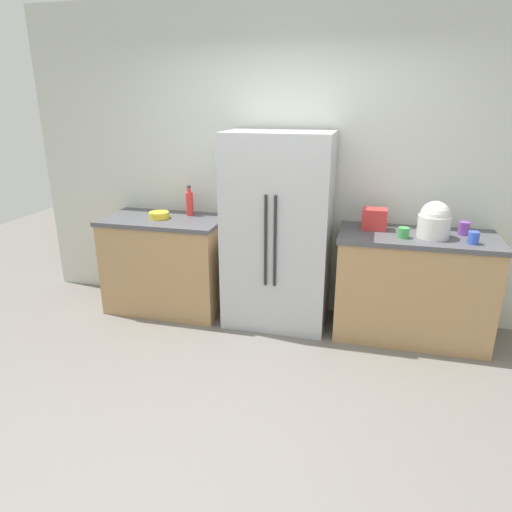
{
  "coord_description": "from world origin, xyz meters",
  "views": [
    {
      "loc": [
        0.72,
        -2.5,
        1.99
      ],
      "look_at": [
        -0.03,
        0.41,
        0.96
      ],
      "focal_mm": 32.09,
      "sensor_mm": 36.0,
      "label": 1
    }
  ],
  "objects_px": {
    "refrigerator": "(278,232)",
    "bowl_a": "(159,215)",
    "cup_c": "(474,238)",
    "rice_cooker": "(434,221)",
    "toaster": "(374,219)",
    "cup_a": "(464,228)",
    "cup_b": "(403,233)",
    "bottle_a": "(190,203)"
  },
  "relations": [
    {
      "from": "cup_c",
      "to": "cup_b",
      "type": "bearing_deg",
      "value": 175.73
    },
    {
      "from": "rice_cooker",
      "to": "cup_b",
      "type": "xyz_separation_m",
      "value": [
        -0.23,
        -0.07,
        -0.09
      ]
    },
    {
      "from": "cup_c",
      "to": "bowl_a",
      "type": "bearing_deg",
      "value": 177.15
    },
    {
      "from": "cup_a",
      "to": "bowl_a",
      "type": "distance_m",
      "value": 2.69
    },
    {
      "from": "cup_c",
      "to": "rice_cooker",
      "type": "bearing_deg",
      "value": 158.41
    },
    {
      "from": "toaster",
      "to": "cup_c",
      "type": "distance_m",
      "value": 0.79
    },
    {
      "from": "bottle_a",
      "to": "cup_a",
      "type": "distance_m",
      "value": 2.45
    },
    {
      "from": "refrigerator",
      "to": "cup_b",
      "type": "bearing_deg",
      "value": -6.35
    },
    {
      "from": "toaster",
      "to": "bowl_a",
      "type": "bearing_deg",
      "value": -176.74
    },
    {
      "from": "refrigerator",
      "to": "cup_a",
      "type": "height_order",
      "value": "refrigerator"
    },
    {
      "from": "cup_c",
      "to": "refrigerator",
      "type": "bearing_deg",
      "value": 174.33
    },
    {
      "from": "cup_c",
      "to": "bowl_a",
      "type": "distance_m",
      "value": 2.72
    },
    {
      "from": "refrigerator",
      "to": "bowl_a",
      "type": "xyz_separation_m",
      "value": [
        -1.14,
        -0.02,
        0.09
      ]
    },
    {
      "from": "cup_a",
      "to": "rice_cooker",
      "type": "bearing_deg",
      "value": -150.23
    },
    {
      "from": "refrigerator",
      "to": "bottle_a",
      "type": "relative_size",
      "value": 6.06
    },
    {
      "from": "bottle_a",
      "to": "cup_c",
      "type": "relative_size",
      "value": 2.97
    },
    {
      "from": "toaster",
      "to": "cup_c",
      "type": "bearing_deg",
      "value": -18.2
    },
    {
      "from": "bottle_a",
      "to": "toaster",
      "type": "bearing_deg",
      "value": -2.58
    },
    {
      "from": "rice_cooker",
      "to": "cup_b",
      "type": "relative_size",
      "value": 3.32
    },
    {
      "from": "bowl_a",
      "to": "cup_b",
      "type": "bearing_deg",
      "value": -2.52
    },
    {
      "from": "toaster",
      "to": "cup_b",
      "type": "height_order",
      "value": "toaster"
    },
    {
      "from": "toaster",
      "to": "cup_b",
      "type": "distance_m",
      "value": 0.32
    },
    {
      "from": "rice_cooker",
      "to": "cup_c",
      "type": "relative_size",
      "value": 3.08
    },
    {
      "from": "cup_b",
      "to": "bowl_a",
      "type": "distance_m",
      "value": 2.2
    },
    {
      "from": "rice_cooker",
      "to": "cup_a",
      "type": "bearing_deg",
      "value": 29.77
    },
    {
      "from": "bottle_a",
      "to": "cup_a",
      "type": "bearing_deg",
      "value": -1.55
    },
    {
      "from": "cup_b",
      "to": "cup_c",
      "type": "distance_m",
      "value": 0.52
    },
    {
      "from": "refrigerator",
      "to": "bottle_a",
      "type": "bearing_deg",
      "value": 169.46
    },
    {
      "from": "toaster",
      "to": "cup_c",
      "type": "height_order",
      "value": "toaster"
    },
    {
      "from": "toaster",
      "to": "cup_a",
      "type": "distance_m",
      "value": 0.72
    },
    {
      "from": "rice_cooker",
      "to": "bottle_a",
      "type": "relative_size",
      "value": 1.04
    },
    {
      "from": "bottle_a",
      "to": "cup_c",
      "type": "distance_m",
      "value": 2.5
    },
    {
      "from": "refrigerator",
      "to": "cup_a",
      "type": "distance_m",
      "value": 1.55
    },
    {
      "from": "rice_cooker",
      "to": "cup_b",
      "type": "distance_m",
      "value": 0.26
    },
    {
      "from": "toaster",
      "to": "cup_a",
      "type": "height_order",
      "value": "toaster"
    },
    {
      "from": "refrigerator",
      "to": "cup_a",
      "type": "relative_size",
      "value": 16.29
    },
    {
      "from": "toaster",
      "to": "rice_cooker",
      "type": "bearing_deg",
      "value": -16.07
    },
    {
      "from": "refrigerator",
      "to": "rice_cooker",
      "type": "relative_size",
      "value": 5.84
    },
    {
      "from": "cup_a",
      "to": "cup_c",
      "type": "height_order",
      "value": "cup_a"
    },
    {
      "from": "refrigerator",
      "to": "cup_c",
      "type": "height_order",
      "value": "refrigerator"
    },
    {
      "from": "refrigerator",
      "to": "bowl_a",
      "type": "relative_size",
      "value": 9.35
    },
    {
      "from": "refrigerator",
      "to": "bottle_a",
      "type": "xyz_separation_m",
      "value": [
        -0.91,
        0.17,
        0.18
      ]
    }
  ]
}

